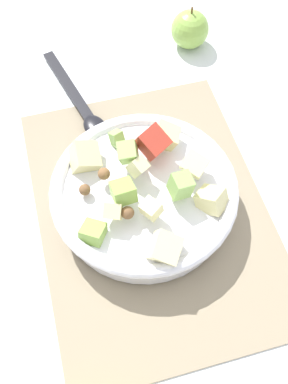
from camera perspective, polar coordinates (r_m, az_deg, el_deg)
The scene contains 5 objects.
ground_plane at distance 0.66m, azimuth 1.02°, elevation -2.47°, with size 2.40×2.40×0.00m, color silver.
placemat at distance 0.66m, azimuth 1.03°, elevation -2.35°, with size 0.46×0.33×0.01m, color gray.
salad_bowl at distance 0.63m, azimuth 0.01°, elevation -0.19°, with size 0.26×0.26×0.11m.
serving_spoon at distance 0.77m, azimuth -7.82°, elevation 10.60°, with size 0.23×0.08×0.01m.
whole_apple at distance 0.87m, azimuth 5.91°, elevation 20.04°, with size 0.07×0.07×0.08m.
Camera 1 is at (-0.30, 0.09, 0.59)m, focal length 41.60 mm.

